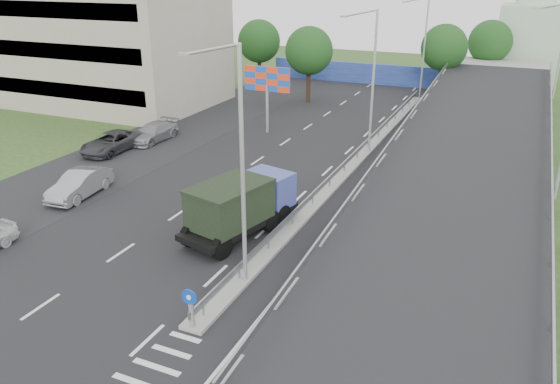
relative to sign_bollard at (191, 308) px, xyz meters
The scene contains 22 objects.
ground 2.41m from the sign_bollard, 90.00° to the right, with size 160.00×160.00×0.00m, color #2D4C1E.
road_surface 18.11m from the sign_bollard, 99.55° to the left, with size 26.00×90.00×0.04m, color black.
parking_strip 23.98m from the sign_bollard, 131.91° to the left, with size 8.00×90.00×0.05m, color black.
median 21.85m from the sign_bollard, 90.00° to the left, with size 1.00×44.00×0.20m, color gray.
overpass_ramp 23.09m from the sign_bollard, 71.04° to the left, with size 10.00×50.00×3.50m.
median_guardrail 21.83m from the sign_bollard, 90.00° to the left, with size 0.09×44.00×0.71m.
sign_bollard is the anchor object (origin of this frame).
lamp_post_near 6.12m from the sign_bollard, 88.36° to the left, with size 2.74×0.18×10.08m.
lamp_post_mid 24.30m from the sign_bollard, 89.74° to the left, with size 2.74×0.18×10.08m.
lamp_post_far 44.08m from the sign_bollard, 89.86° to the left, with size 2.74×0.18×10.08m.
beige_building 42.59m from the sign_bollard, 135.17° to the left, with size 24.00×14.00×12.00m, color #9F9E85.
blue_wall 49.99m from the sign_bollard, 94.59° to the left, with size 30.00×0.50×2.40m, color #282893.
church 58.84m from the sign_bollard, 80.19° to the left, with size 7.00×7.00×13.80m.
billboard 27.53m from the sign_bollard, 109.21° to the left, with size 4.00×0.24×5.50m.
tree_left_mid 39.34m from the sign_bollard, 104.81° to the left, with size 4.80×4.80×7.60m.
tree_median_far 46.06m from the sign_bollard, 87.50° to the left, with size 4.80×4.80×7.60m.
tree_left_far 46.64m from the sign_bollard, 112.80° to the left, with size 4.80×4.80×7.60m.
tree_ramp_far 53.33m from the sign_bollard, 83.52° to the left, with size 4.80×4.80×7.60m.
dump_truck 8.46m from the sign_bollard, 104.78° to the left, with size 3.97×7.14×2.98m.
parked_car_b 15.93m from the sign_bollard, 147.21° to the left, with size 1.65×4.72×1.56m, color gray.
parked_car_c 23.92m from the sign_bollard, 136.94° to the left, with size 2.44×5.29×1.47m, color #2F3034.
parked_car_d 25.70m from the sign_bollard, 129.26° to the left, with size 2.01×4.94×1.43m, color gray.
Camera 1 is at (10.04, -12.18, 12.75)m, focal length 35.00 mm.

